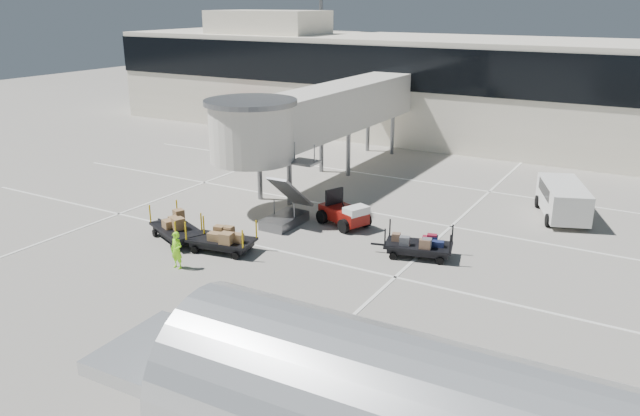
# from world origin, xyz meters

# --- Properties ---
(ground) EXTENTS (140.00, 140.00, 0.00)m
(ground) POSITION_xyz_m (0.00, 0.00, 0.00)
(ground) COLOR #A7A195
(ground) RESTS_ON ground
(lane_markings) EXTENTS (40.00, 30.00, 0.02)m
(lane_markings) POSITION_xyz_m (-0.67, 9.33, 0.01)
(lane_markings) COLOR white
(lane_markings) RESTS_ON ground
(terminal) EXTENTS (64.00, 12.11, 15.20)m
(terminal) POSITION_xyz_m (-0.35, 29.94, 4.11)
(terminal) COLOR white
(terminal) RESTS_ON ground
(jet_bridge) EXTENTS (5.70, 20.40, 6.03)m
(jet_bridge) POSITION_xyz_m (-3.97, 12.26, 4.28)
(jet_bridge) COLOR silver
(jet_bridge) RESTS_ON ground
(baggage_tug) EXTENTS (2.92, 2.48, 1.73)m
(baggage_tug) POSITION_xyz_m (1.25, 6.49, 0.63)
(baggage_tug) COLOR maroon
(baggage_tug) RESTS_ON ground
(suitcase_cart) EXTENTS (3.68, 2.15, 1.41)m
(suitcase_cart) POSITION_xyz_m (5.99, 4.55, 0.49)
(suitcase_cart) COLOR black
(suitcase_cart) RESTS_ON ground
(box_cart_near) EXTENTS (3.75, 1.95, 1.44)m
(box_cart_near) POSITION_xyz_m (-2.00, 0.67, 0.55)
(box_cart_near) COLOR black
(box_cart_near) RESTS_ON ground
(box_cart_far) EXTENTS (3.81, 2.65, 1.49)m
(box_cart_far) POSITION_xyz_m (-4.73, 0.74, 0.55)
(box_cart_far) COLOR black
(box_cart_far) RESTS_ON ground
(ground_worker) EXTENTS (0.60, 0.40, 1.63)m
(ground_worker) POSITION_xyz_m (-2.40, -1.75, 0.81)
(ground_worker) COLOR #85F019
(ground_worker) RESTS_ON ground
(minivan) EXTENTS (3.46, 5.09, 1.79)m
(minivan) POSITION_xyz_m (10.47, 13.40, 1.08)
(minivan) COLOR white
(minivan) RESTS_ON ground
(belt_loader) EXTENTS (4.56, 2.00, 2.16)m
(belt_loader) POSITION_xyz_m (-17.06, 23.27, 0.82)
(belt_loader) COLOR maroon
(belt_loader) RESTS_ON ground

